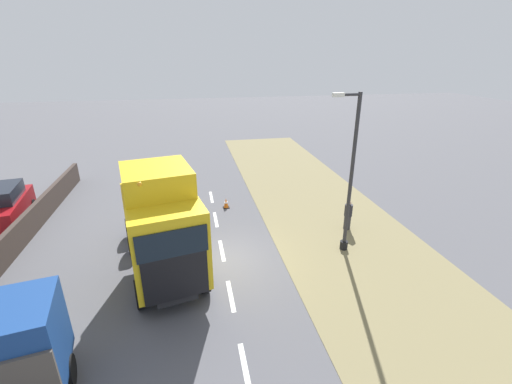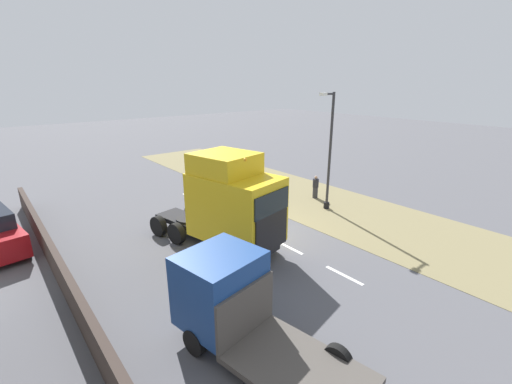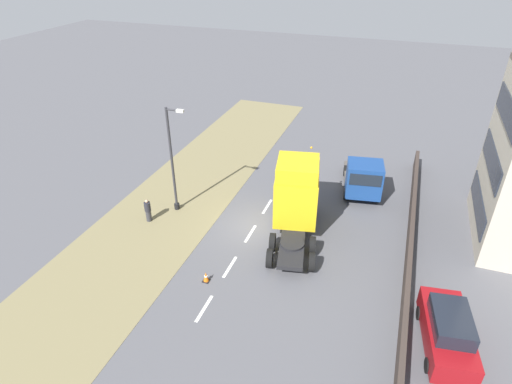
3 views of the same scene
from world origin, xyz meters
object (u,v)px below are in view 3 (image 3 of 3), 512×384
at_px(traffic_cone_lead, 206,277).
at_px(flatbed_truck, 363,178).
at_px(lorry_cab, 297,193).
at_px(parked_car, 448,331).
at_px(lamp_post, 173,166).
at_px(pedestrian, 148,211).

bearing_deg(traffic_cone_lead, flatbed_truck, 60.18).
xyz_separation_m(lorry_cab, flatbed_truck, (3.38, 4.77, -0.83)).
height_order(flatbed_truck, parked_car, flatbed_truck).
xyz_separation_m(flatbed_truck, traffic_cone_lead, (-6.39, -11.14, -1.18)).
bearing_deg(flatbed_truck, lamp_post, 16.97).
height_order(parked_car, lamp_post, lamp_post).
relative_size(flatbed_truck, traffic_cone_lead, 10.30).
bearing_deg(flatbed_truck, lorry_cab, 44.93).
xyz_separation_m(lorry_cab, pedestrian, (-8.74, -2.60, -1.55)).
bearing_deg(flatbed_truck, pedestrian, 21.52).
bearing_deg(parked_car, flatbed_truck, 105.79).
xyz_separation_m(lamp_post, traffic_cone_lead, (4.67, -5.57, -2.89)).
bearing_deg(parked_car, pedestrian, 158.51).
distance_m(pedestrian, traffic_cone_lead, 6.88).
bearing_deg(lamp_post, lorry_cab, 5.97).
bearing_deg(lorry_cab, flatbed_truck, 43.06).
relative_size(lorry_cab, parked_car, 1.60).
bearing_deg(traffic_cone_lead, lorry_cab, 64.70).
bearing_deg(pedestrian, traffic_cone_lead, -33.41).
height_order(lorry_cab, pedestrian, lorry_cab).
distance_m(flatbed_truck, traffic_cone_lead, 12.90).
relative_size(parked_car, lamp_post, 0.67).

